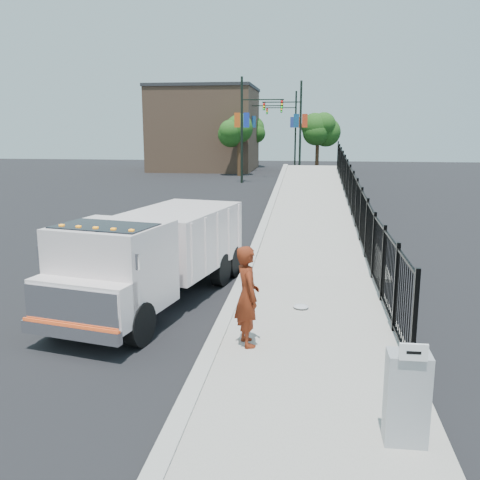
# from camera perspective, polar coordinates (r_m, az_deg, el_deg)

# --- Properties ---
(ground) EXTENTS (120.00, 120.00, 0.00)m
(ground) POSITION_cam_1_polar(r_m,az_deg,el_deg) (11.62, -1.81, -9.33)
(ground) COLOR black
(ground) RESTS_ON ground
(sidewalk) EXTENTS (3.55, 12.00, 0.12)m
(sidewalk) POSITION_cam_1_polar(r_m,az_deg,el_deg) (9.63, 7.90, -13.73)
(sidewalk) COLOR #9E998E
(sidewalk) RESTS_ON ground
(curb) EXTENTS (0.30, 12.00, 0.16)m
(curb) POSITION_cam_1_polar(r_m,az_deg,el_deg) (9.78, -3.76, -13.08)
(curb) COLOR #ADAAA3
(curb) RESTS_ON ground
(ramp) EXTENTS (3.95, 24.06, 3.19)m
(ramp) POSITION_cam_1_polar(r_m,az_deg,el_deg) (27.02, 8.17, 2.79)
(ramp) COLOR #9E998E
(ramp) RESTS_ON ground
(iron_fence) EXTENTS (0.10, 28.00, 1.80)m
(iron_fence) POSITION_cam_1_polar(r_m,az_deg,el_deg) (23.00, 11.88, 3.35)
(iron_fence) COLOR black
(iron_fence) RESTS_ON ground
(truck) EXTENTS (3.49, 7.03, 2.31)m
(truck) POSITION_cam_1_polar(r_m,az_deg,el_deg) (12.88, -9.29, -1.32)
(truck) COLOR black
(truck) RESTS_ON ground
(worker) EXTENTS (0.70, 0.83, 1.94)m
(worker) POSITION_cam_1_polar(r_m,az_deg,el_deg) (10.15, 0.78, -5.99)
(worker) COLOR maroon
(worker) RESTS_ON sidewalk
(utility_cabinet) EXTENTS (0.55, 0.40, 1.25)m
(utility_cabinet) POSITION_cam_1_polar(r_m,az_deg,el_deg) (7.59, 17.36, -15.77)
(utility_cabinet) COLOR gray
(utility_cabinet) RESTS_ON sidewalk
(arrow_sign) EXTENTS (0.35, 0.04, 0.22)m
(arrow_sign) POSITION_cam_1_polar(r_m,az_deg,el_deg) (7.09, 18.03, -11.31)
(arrow_sign) COLOR white
(arrow_sign) RESTS_ON utility_cabinet
(debris) EXTENTS (0.36, 0.36, 0.09)m
(debris) POSITION_cam_1_polar(r_m,az_deg,el_deg) (12.50, 6.53, -7.05)
(debris) COLOR silver
(debris) RESTS_ON sidewalk
(light_pole_0) EXTENTS (3.77, 0.22, 8.00)m
(light_pole_0) POSITION_cam_1_polar(r_m,az_deg,el_deg) (41.72, 0.62, 12.08)
(light_pole_0) COLOR black
(light_pole_0) RESTS_ON ground
(light_pole_1) EXTENTS (3.78, 0.22, 8.00)m
(light_pole_1) POSITION_cam_1_polar(r_m,az_deg,el_deg) (45.55, 6.07, 12.00)
(light_pole_1) COLOR black
(light_pole_1) RESTS_ON ground
(light_pole_2) EXTENTS (3.77, 0.22, 8.00)m
(light_pole_2) POSITION_cam_1_polar(r_m,az_deg,el_deg) (52.93, 1.39, 12.03)
(light_pole_2) COLOR black
(light_pole_2) RESTS_ON ground
(light_pole_3) EXTENTS (3.77, 0.22, 8.00)m
(light_pole_3) POSITION_cam_1_polar(r_m,az_deg,el_deg) (58.05, 5.64, 11.96)
(light_pole_3) COLOR black
(light_pole_3) RESTS_ON ground
(tree_0) EXTENTS (2.56, 2.56, 5.28)m
(tree_0) POSITION_cam_1_polar(r_m,az_deg,el_deg) (48.07, -0.08, 11.55)
(tree_0) COLOR #382314
(tree_0) RESTS_ON ground
(tree_1) EXTENTS (2.53, 2.53, 5.26)m
(tree_1) POSITION_cam_1_polar(r_m,az_deg,el_deg) (51.98, 8.30, 11.45)
(tree_1) COLOR #382314
(tree_1) RESTS_ON ground
(tree_2) EXTENTS (2.40, 2.40, 5.20)m
(tree_2) POSITION_cam_1_polar(r_m,az_deg,el_deg) (59.23, 1.41, 11.59)
(tree_2) COLOR #382314
(tree_2) RESTS_ON ground
(building) EXTENTS (10.00, 10.00, 8.00)m
(building) POSITION_cam_1_polar(r_m,az_deg,el_deg) (55.74, -3.71, 11.62)
(building) COLOR #8C664C
(building) RESTS_ON ground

